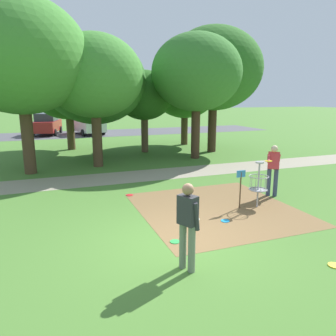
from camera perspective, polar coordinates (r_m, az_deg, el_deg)
name	(u,v)px	position (r m, az deg, el deg)	size (l,w,h in m)	color
ground_plane	(177,242)	(7.57, 1.64, -12.92)	(160.00, 160.00, 0.00)	#47752D
dirt_tee_pad	(216,209)	(9.76, 8.50, -7.08)	(4.45, 4.68, 0.01)	brown
disc_golf_basket	(256,183)	(9.92, 15.33, -2.53)	(0.98, 0.58, 1.39)	#9E9EA3
player_foreground_watching	(273,167)	(11.15, 18.03, 0.15)	(1.01, 0.73, 1.71)	#384260
player_throwing	(188,222)	(6.11, 3.48, -9.46)	(0.45, 0.49, 1.71)	slate
frisbee_by_tee	(335,265)	(7.38, 27.28, -15.01)	(0.25, 0.25, 0.02)	gold
frisbee_mid_grass	(225,221)	(8.86, 10.05, -9.16)	(0.23, 0.23, 0.02)	#1E93DB
frisbee_far_left	(175,242)	(7.57, 1.23, -12.85)	(0.23, 0.23, 0.02)	green
frisbee_scattered_a	(130,195)	(10.98, -6.78, -4.76)	(0.23, 0.23, 0.02)	red
tree_near_left	(144,96)	(19.25, -4.23, 12.61)	(3.36, 3.36, 4.75)	brown
tree_near_right	(95,81)	(18.18, -12.79, 14.77)	(5.43, 5.43, 6.39)	#4C3823
tree_mid_left	(197,73)	(17.29, 5.06, 16.36)	(4.63, 4.63, 6.42)	#422D1E
tree_mid_center	(214,69)	(19.58, 8.08, 16.87)	(5.55, 5.55, 7.16)	#422D1E
tree_mid_right	(20,56)	(14.95, -24.62, 17.48)	(5.49, 5.49, 7.18)	#4C3823
tree_far_left	(185,90)	(22.32, 2.97, 13.60)	(4.45, 4.45, 5.59)	#4C3823
tree_far_center	(68,86)	(21.02, -17.26, 13.70)	(4.80, 4.80, 5.95)	#4C3823
tree_far_right	(94,76)	(15.47, -12.88, 15.47)	(4.41, 4.41, 6.03)	#4C3823
parking_lot_strip	(78,134)	(29.89, -15.52, 5.79)	(36.00, 6.00, 0.01)	#4C4C51
parked_car_leftmost	(47,124)	(30.27, -20.57, 7.28)	(2.66, 4.49, 1.84)	maroon
parked_car_center_left	(87,124)	(29.40, -14.07, 7.57)	(2.81, 4.52, 1.84)	silver
gravel_path	(118,178)	(13.41, -8.76, -1.68)	(40.00, 1.98, 0.00)	gray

